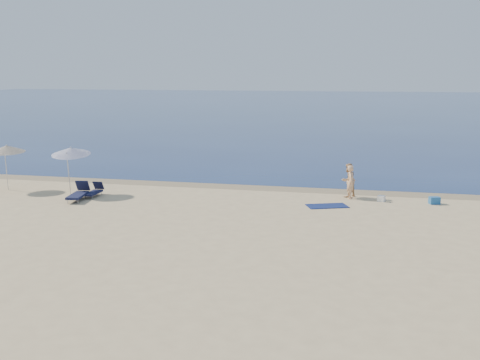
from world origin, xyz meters
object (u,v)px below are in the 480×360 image
person_right (348,180)px  umbrella_near (71,151)px  blue_cooler (434,200)px  person_left (351,182)px

person_right → umbrella_near: bearing=-40.3°
person_right → blue_cooler: person_right is taller
person_right → blue_cooler: size_ratio=3.54×
person_right → umbrella_near: size_ratio=0.66×
person_left → blue_cooler: bearing=-97.6°
blue_cooler → umbrella_near: size_ratio=0.19×
person_left → person_right: bearing=22.0°
person_left → blue_cooler: person_left is taller
person_right → person_left: bearing=64.0°
person_left → blue_cooler: 3.91m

